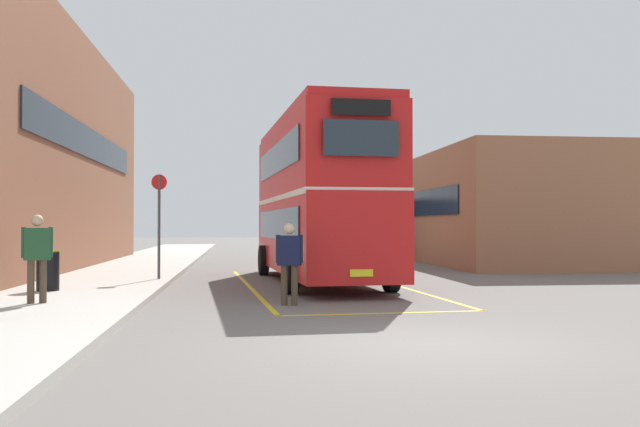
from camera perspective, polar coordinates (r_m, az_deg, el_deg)
name	(u,v)px	position (r m, az deg, el deg)	size (l,w,h in m)	color
ground_plane	(314,273)	(24.24, -0.53, -4.92)	(135.60, 135.60, 0.00)	#66605B
sidewalk_left	(134,268)	(26.79, -15.09, -4.36)	(4.00, 57.60, 0.14)	#B2ADA3
depot_building_right	(506,209)	(32.86, 15.09, 0.33)	(8.24, 15.09, 4.78)	#9E6647
double_decker_bus	(318,197)	(20.27, -0.15, 1.40)	(3.34, 10.46, 4.75)	black
single_deck_bus	(357,225)	(38.85, 3.10, -0.99)	(3.74, 9.90, 3.02)	black
pedestrian_boarding	(289,258)	(14.56, -2.54, -3.66)	(0.56, 0.34, 1.72)	#473828
pedestrian_waiting_near	(37,252)	(14.79, -22.25, -2.92)	(0.56, 0.37, 1.75)	#473828
litter_bin	(48,270)	(17.53, -21.48, -4.37)	(0.54, 0.54, 0.95)	black
bus_stop_sign	(159,217)	(20.32, -13.11, -0.26)	(0.44, 0.08, 2.99)	#4C4C51
bay_marking_yellow	(329,288)	(18.44, 0.72, -6.17)	(5.06, 12.61, 0.01)	gold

